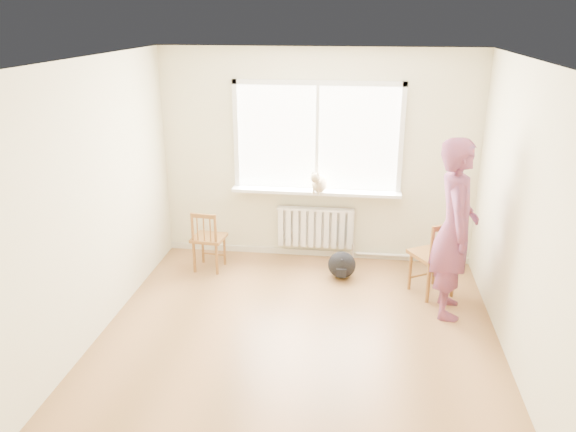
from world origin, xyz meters
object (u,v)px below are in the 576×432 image
(person, at_px, (455,229))
(backpack, at_px, (342,265))
(chair_right, at_px, (436,258))
(chair_left, at_px, (208,241))
(cat, at_px, (319,183))

(person, bearing_deg, backpack, 62.96)
(chair_right, xyz_separation_m, person, (0.11, -0.37, 0.50))
(chair_left, height_order, backpack, chair_left)
(chair_left, xyz_separation_m, cat, (1.35, 0.44, 0.68))
(chair_left, distance_m, backpack, 1.69)
(chair_right, bearing_deg, chair_left, -37.71)
(chair_left, height_order, chair_right, chair_right)
(cat, relative_size, backpack, 1.30)
(person, bearing_deg, chair_left, 79.41)
(chair_left, xyz_separation_m, backpack, (1.68, -0.01, -0.23))
(backpack, bearing_deg, person, -29.82)
(cat, bearing_deg, chair_right, -11.43)
(person, height_order, cat, person)
(backpack, bearing_deg, cat, 126.93)
(chair_left, relative_size, chair_right, 0.86)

